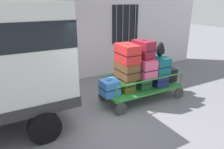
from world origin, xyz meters
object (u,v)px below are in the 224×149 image
Objects in this scene: suitcase_midleft_top at (127,53)px; suitcase_center_top at (143,49)px; suitcase_midleft_bottom at (127,85)px; suitcase_midright_middle at (157,64)px; suitcase_center_bottom at (142,82)px; luggage_cart at (142,89)px; suitcase_midleft_middle at (127,70)px; suitcase_center_middle at (144,67)px; suitcase_midright_bottom at (157,79)px; backpack at (160,49)px; suitcase_right_bottom at (170,75)px; suitcase_left_bottom at (110,88)px.

suitcase_center_top is (0.56, 0.02, 0.05)m from suitcase_midleft_top.
suitcase_midright_middle is at bearing 1.39° from suitcase_midleft_bottom.
suitcase_center_bottom is at bearing -178.40° from suitcase_midright_middle.
suitcase_midleft_middle reaches higher than luggage_cart.
suitcase_center_middle reaches higher than suitcase_midleft_bottom.
suitcase_midright_bottom is 1.43× the size of backpack.
suitcase_center_middle is 0.98× the size of suitcase_midright_middle.
suitcase_center_top is (0.00, 0.02, 1.00)m from suitcase_center_bottom.
suitcase_midleft_bottom is at bearing -90.00° from suitcase_midleft_middle.
suitcase_center_bottom is at bearing 178.26° from suitcase_right_bottom.
suitcase_right_bottom is (1.68, -0.02, 0.01)m from suitcase_midleft_bottom.
suitcase_right_bottom is 1.05m from backpack.
suitcase_midright_bottom is 0.93m from backpack.
luggage_cart is at bearing -0.06° from suitcase_midleft_bottom.
suitcase_midleft_top is at bearing -179.38° from suitcase_midright_middle.
suitcase_left_bottom is 0.70m from suitcase_midleft_middle.
suitcase_center_middle is 0.54m from suitcase_center_top.
suitcase_center_bottom is at bearing -0.35° from suitcase_left_bottom.
suitcase_center_middle is at bearing -179.53° from backpack.
suitcase_midright_bottom is at bearing -3.86° from luggage_cart.
suitcase_right_bottom is (1.12, -0.06, -0.97)m from suitcase_center_top.
suitcase_midright_bottom is at bearing -7.61° from suitcase_center_top.
backpack is at bearing -57.57° from suitcase_midright_middle.
suitcase_midleft_bottom reaches higher than luggage_cart.
suitcase_midleft_middle reaches higher than suitcase_right_bottom.
suitcase_left_bottom reaches higher than suitcase_center_bottom.
suitcase_midleft_middle is at bearing 178.44° from luggage_cart.
suitcase_midleft_bottom is 0.64× the size of suitcase_center_top.
suitcase_left_bottom is 1.68m from suitcase_midright_bottom.
suitcase_center_middle reaches higher than luggage_cart.
luggage_cart is at bearing -90.00° from suitcase_center_top.
suitcase_center_top is 1.60× the size of suitcase_right_bottom.
suitcase_left_bottom is 0.73× the size of suitcase_center_top.
suitcase_right_bottom is (1.12, -0.02, 0.27)m from luggage_cart.
suitcase_center_top is (0.00, 0.04, 1.25)m from luggage_cart.
backpack reaches higher than suitcase_midright_middle.
luggage_cart is 3.01× the size of suitcase_midright_middle.
suitcase_center_top is 0.60m from backpack.
luggage_cart is 5.78× the size of suitcase_right_bottom.
suitcase_right_bottom is at bearing -5.07° from suitcase_midright_middle.
suitcase_center_top reaches higher than suitcase_midleft_top.
suitcase_midright_middle is 1.92× the size of suitcase_right_bottom.
suitcase_midleft_top reaches higher than suitcase_center_middle.
suitcase_midleft_top is at bearing 177.27° from suitcase_midright_bottom.
suitcase_left_bottom is at bearing 177.40° from suitcase_center_middle.
luggage_cart is 3.35× the size of suitcase_midleft_top.
suitcase_center_middle is at bearing -173.93° from suitcase_midright_middle.
suitcase_center_bottom is at bearing 90.00° from luggage_cart.
suitcase_left_bottom is at bearing 178.46° from backpack.
suitcase_midleft_bottom is at bearing 178.04° from suitcase_midright_bottom.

